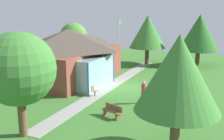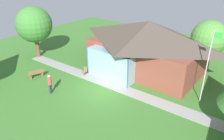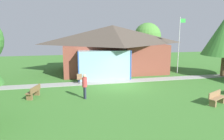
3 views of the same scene
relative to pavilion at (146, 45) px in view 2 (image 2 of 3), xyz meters
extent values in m
plane|color=#3D752D|center=(-0.28, -6.47, -2.62)|extent=(44.00, 44.00, 0.00)
cube|color=brown|center=(0.06, 0.15, -1.09)|extent=(10.68, 6.89, 3.06)
pyramid|color=#4C4238|center=(0.06, 0.15, 1.44)|extent=(11.68, 7.89, 1.99)
cube|color=#8CB2BF|center=(-1.54, -3.89, -1.24)|extent=(4.80, 1.20, 2.76)
cylinder|color=#3359B2|center=(-3.94, -4.49, -1.24)|extent=(0.12, 0.12, 2.76)
cylinder|color=#3359B2|center=(0.86, -4.49, -1.24)|extent=(0.12, 0.12, 2.76)
cube|color=#999993|center=(-0.28, -4.91, -2.60)|extent=(23.15, 1.99, 0.03)
cylinder|color=silver|center=(6.61, -2.51, 0.31)|extent=(0.08, 0.08, 5.85)
cube|color=green|center=(6.91, -2.51, 2.88)|extent=(0.60, 0.02, 0.40)
cube|color=brown|center=(-7.33, -8.27, -2.17)|extent=(0.89, 1.56, 0.06)
cube|color=brown|center=(-7.50, -8.79, -2.42)|extent=(0.43, 0.28, 0.39)
cube|color=brown|center=(-7.15, -7.75, -2.42)|extent=(0.43, 0.28, 0.39)
cube|color=brown|center=(-7.14, -8.33, -1.96)|extent=(0.53, 1.44, 0.36)
cube|color=#8C6B4C|center=(-3.91, -5.07, -2.18)|extent=(0.46, 0.46, 0.04)
cube|color=#8C6B4C|center=(-3.90, -4.87, -1.96)|extent=(0.44, 0.06, 0.40)
cylinder|color=#4C4C51|center=(-3.91, -5.07, -2.41)|extent=(0.10, 0.10, 0.42)
cylinder|color=#4C4C51|center=(-3.91, -5.07, -2.61)|extent=(0.36, 0.36, 0.02)
cylinder|color=#2D3347|center=(-3.74, -9.30, -2.19)|extent=(0.14, 0.14, 0.85)
cylinder|color=#2D3347|center=(-3.79, -9.13, -2.19)|extent=(0.14, 0.14, 0.85)
cylinder|color=#BF3F3F|center=(-3.77, -9.22, -1.44)|extent=(0.34, 0.34, 0.65)
sphere|color=#D8AD8C|center=(-3.77, -9.22, -1.00)|extent=(0.24, 0.24, 0.24)
cylinder|color=brown|center=(-11.85, -4.87, -1.44)|extent=(0.48, 0.48, 2.35)
sphere|color=#3D7F33|center=(-11.85, -4.87, 1.26)|extent=(4.06, 4.06, 4.06)
cylinder|color=brown|center=(5.08, 2.80, -1.39)|extent=(0.45, 0.45, 2.45)
sphere|color=#4C8C38|center=(5.08, 2.80, 1.09)|extent=(3.35, 3.35, 3.35)
camera|label=1|loc=(-22.58, -15.59, 4.46)|focal=43.75mm
camera|label=2|loc=(10.21, -18.39, 7.17)|focal=34.72mm
camera|label=3|loc=(-4.82, -24.21, 2.34)|focal=35.97mm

